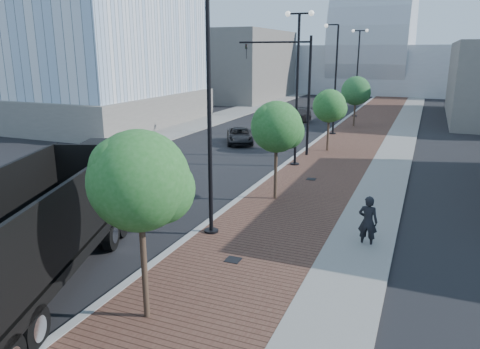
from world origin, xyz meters
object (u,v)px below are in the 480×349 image
at_px(dump_truck, 83,205).
at_px(pedestrian, 368,222).
at_px(white_sedan, 73,216).
at_px(dark_car_mid, 240,136).

height_order(dump_truck, pedestrian, dump_truck).
bearing_deg(white_sedan, dump_truck, -18.22).
xyz_separation_m(dump_truck, pedestrian, (9.76, 3.77, -0.55)).
distance_m(dump_truck, dark_car_mid, 20.26).
distance_m(dump_truck, pedestrian, 10.48).
height_order(dump_truck, white_sedan, dump_truck).
relative_size(white_sedan, dark_car_mid, 0.99).
bearing_deg(pedestrian, white_sedan, 20.66).
height_order(dark_car_mid, pedestrian, pedestrian).
bearing_deg(pedestrian, dump_truck, 26.17).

